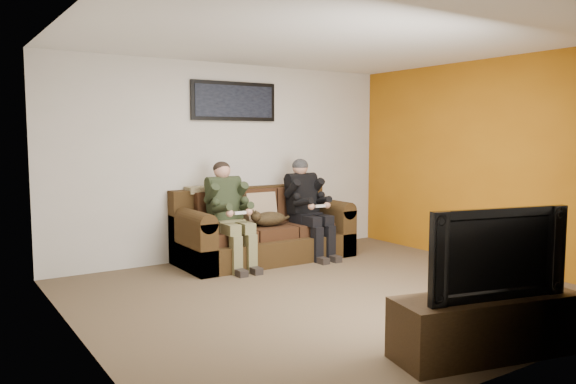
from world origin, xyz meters
TOP-DOWN VIEW (x-y plane):
  - floor at (0.00, 0.00)m, footprint 5.00×5.00m
  - ceiling at (0.00, 0.00)m, footprint 5.00×5.00m
  - wall_back at (0.00, 2.25)m, footprint 5.00×0.00m
  - wall_front at (0.00, -2.25)m, footprint 5.00×0.00m
  - wall_left at (-2.50, 0.00)m, footprint 0.00×4.50m
  - wall_right at (2.50, 0.00)m, footprint 0.00×4.50m
  - accent_wall_right at (2.49, 0.00)m, footprint 0.00×4.50m
  - sofa at (0.26, 1.83)m, footprint 2.31×1.00m
  - throw_pillow at (0.26, 1.88)m, footprint 0.44×0.21m
  - throw_blanket at (-0.44, 2.12)m, footprint 0.47×0.23m
  - person_left at (-0.33, 1.64)m, footprint 0.51×0.87m
  - person_right at (0.86, 1.64)m, footprint 0.51×0.86m
  - cat at (0.25, 1.66)m, footprint 0.66×0.26m
  - framed_poster at (0.06, 2.22)m, footprint 1.25×0.05m
  - tv_stand at (-0.03, -1.95)m, footprint 1.52×0.79m
  - television at (-0.03, -1.95)m, footprint 1.17×0.42m

SIDE VIEW (x-z plane):
  - floor at x=0.00m, z-range 0.00..0.00m
  - tv_stand at x=-0.03m, z-range 0.00..0.46m
  - sofa at x=0.26m, z-range -0.12..0.83m
  - cat at x=0.25m, z-range 0.44..0.68m
  - throw_pillow at x=0.26m, z-range 0.45..0.89m
  - person_left at x=-0.33m, z-range 0.09..1.40m
  - person_right at x=0.86m, z-range 0.09..1.41m
  - television at x=-0.03m, z-range 0.46..1.12m
  - throw_blanket at x=-0.44m, z-range 0.90..0.99m
  - wall_back at x=0.00m, z-range -1.20..3.80m
  - wall_front at x=0.00m, z-range -1.20..3.80m
  - wall_left at x=-2.50m, z-range -0.95..3.55m
  - wall_right at x=2.50m, z-range -0.95..3.55m
  - accent_wall_right at x=2.49m, z-range -0.95..3.55m
  - framed_poster at x=0.06m, z-range 1.84..2.36m
  - ceiling at x=0.00m, z-range 2.60..2.60m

